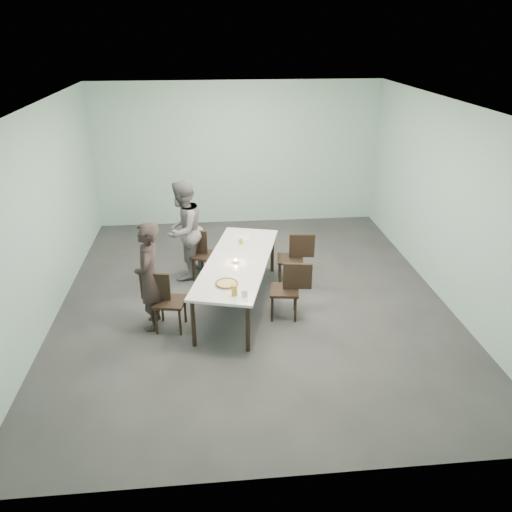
{
  "coord_description": "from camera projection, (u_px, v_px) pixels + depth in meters",
  "views": [
    {
      "loc": [
        -0.63,
        -6.94,
        3.97
      ],
      "look_at": [
        0.0,
        -0.54,
        1.0
      ],
      "focal_mm": 35.0,
      "sensor_mm": 36.0,
      "label": 1
    }
  ],
  "objects": [
    {
      "name": "room_shell",
      "position": [
        252.0,
        175.0,
        7.14
      ],
      "size": [
        6.02,
        7.02,
        3.01
      ],
      "color": "#A4CEC6",
      "rests_on": "ground"
    },
    {
      "name": "chair_near_right",
      "position": [
        290.0,
        286.0,
        7.31
      ],
      "size": [
        0.64,
        0.48,
        0.87
      ],
      "rotation": [
        0.0,
        0.0,
        3.0
      ],
      "color": "black",
      "rests_on": "ground"
    },
    {
      "name": "diner_near",
      "position": [
        149.0,
        277.0,
        6.95
      ],
      "size": [
        0.41,
        0.6,
        1.59
      ],
      "primitive_type": "imported",
      "rotation": [
        0.0,
        0.0,
        -1.61
      ],
      "color": "black",
      "rests_on": "ground"
    },
    {
      "name": "diner_far",
      "position": [
        183.0,
        230.0,
        8.36
      ],
      "size": [
        0.96,
        1.04,
        1.72
      ],
      "primitive_type": "imported",
      "rotation": [
        0.0,
        0.0,
        -2.05
      ],
      "color": "slate",
      "rests_on": "ground"
    },
    {
      "name": "chair_far_left",
      "position": [
        202.0,
        251.0,
        8.46
      ],
      "size": [
        0.65,
        0.56,
        0.87
      ],
      "rotation": [
        0.0,
        0.0,
        -0.46
      ],
      "color": "black",
      "rests_on": "ground"
    },
    {
      "name": "table",
      "position": [
        238.0,
        264.0,
        7.57
      ],
      "size": [
        1.54,
        2.74,
        0.75
      ],
      "rotation": [
        0.0,
        0.0,
        -0.26
      ],
      "color": "white",
      "rests_on": "ground"
    },
    {
      "name": "water_tumbler",
      "position": [
        245.0,
        293.0,
        6.53
      ],
      "size": [
        0.08,
        0.08,
        0.09
      ],
      "primitive_type": "cylinder",
      "color": "silver",
      "rests_on": "table"
    },
    {
      "name": "beer_glass",
      "position": [
        234.0,
        290.0,
        6.53
      ],
      "size": [
        0.08,
        0.08,
        0.15
      ],
      "primitive_type": "cylinder",
      "color": "gold",
      "rests_on": "table"
    },
    {
      "name": "menu",
      "position": [
        242.0,
        237.0,
        8.36
      ],
      "size": [
        0.35,
        0.29,
        0.01
      ],
      "primitive_type": "cube",
      "rotation": [
        0.0,
        0.0,
        -0.26
      ],
      "color": "silver",
      "rests_on": "table"
    },
    {
      "name": "side_plate",
      "position": [
        231.0,
        280.0,
        6.95
      ],
      "size": [
        0.18,
        0.18,
        0.01
      ],
      "primitive_type": "cylinder",
      "color": "white",
      "rests_on": "table"
    },
    {
      "name": "ground",
      "position": [
        253.0,
        298.0,
        7.99
      ],
      "size": [
        7.0,
        7.0,
        0.0
      ],
      "primitive_type": "plane",
      "color": "#333335",
      "rests_on": "ground"
    },
    {
      "name": "pizza",
      "position": [
        227.0,
        284.0,
        6.82
      ],
      "size": [
        0.34,
        0.34,
        0.04
      ],
      "color": "white",
      "rests_on": "table"
    },
    {
      "name": "amber_tumbler",
      "position": [
        241.0,
        241.0,
        8.09
      ],
      "size": [
        0.07,
        0.07,
        0.08
      ],
      "primitive_type": "cylinder",
      "color": "gold",
      "rests_on": "table"
    },
    {
      "name": "chair_far_right",
      "position": [
        295.0,
        255.0,
        8.3
      ],
      "size": [
        0.63,
        0.47,
        0.87
      ],
      "rotation": [
        0.0,
        0.0,
        3.03
      ],
      "color": "black",
      "rests_on": "ground"
    },
    {
      "name": "chair_near_left",
      "position": [
        164.0,
        297.0,
        7.01
      ],
      "size": [
        0.64,
        0.49,
        0.87
      ],
      "rotation": [
        0.0,
        0.0,
        -0.18
      ],
      "color": "black",
      "rests_on": "ground"
    },
    {
      "name": "tealight",
      "position": [
        236.0,
        262.0,
        7.45
      ],
      "size": [
        0.06,
        0.06,
        0.05
      ],
      "color": "silver",
      "rests_on": "table"
    }
  ]
}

